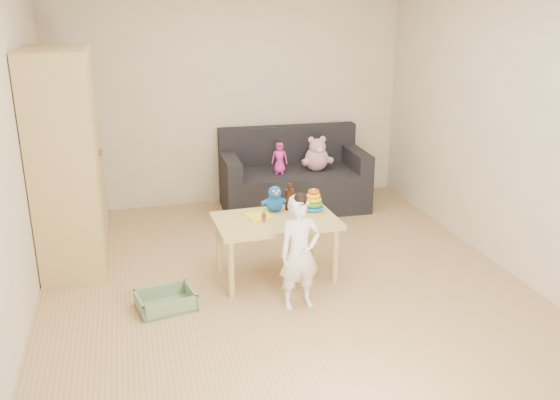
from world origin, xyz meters
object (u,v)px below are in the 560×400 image
object	(u,v)px
wardrobe	(67,160)
toddler	(300,254)
sofa	(294,189)
play_table	(276,248)

from	to	relation	value
wardrobe	toddler	size ratio (longest dim) A/B	2.16
sofa	wardrobe	bearing A→B (deg)	-157.40
wardrobe	toddler	distance (m)	2.27
wardrobe	play_table	xyz separation A→B (m)	(1.70, -0.79, -0.69)
play_table	sofa	bearing A→B (deg)	69.04
wardrobe	sofa	world-z (taller)	wardrobe
sofa	play_table	bearing A→B (deg)	-109.13
sofa	play_table	distance (m)	1.80
play_table	wardrobe	bearing A→B (deg)	154.91
wardrobe	toddler	world-z (taller)	wardrobe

